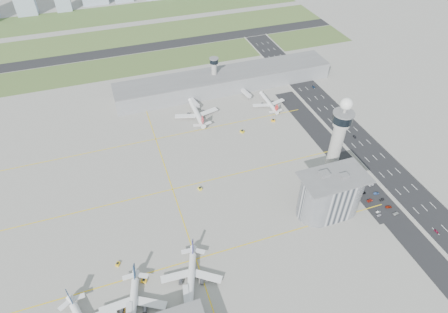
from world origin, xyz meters
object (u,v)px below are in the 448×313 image
object	(u,v)px
jet_bridge_far_0	(192,100)
car_lot_10	(371,185)
car_lot_6	(396,213)
jet_bridge_far_1	(242,91)
tug_5	(273,120)
tug_3	(200,188)
car_lot_7	(389,207)
admin_building	(330,194)
tug_4	(242,131)
car_hw_0	(437,231)
car_lot_0	(379,215)
jet_bridge_near_2	(188,312)
secondary_tower	(214,71)
car_lot_8	(382,199)
car_hw_4	(274,62)
car_lot_2	(370,200)
tug_0	(123,311)
car_lot_1	(379,212)
control_tower	(338,136)
car_lot_3	(363,193)
car_lot_11	(365,179)
tug_1	(118,264)
airplane_near_c	(191,276)
car_lot_9	(376,193)
car_lot_4	(356,188)
car_lot_5	(353,181)
airplane_far_b	(269,100)
car_hw_2	(314,87)
tug_2	(144,281)

from	to	relation	value
jet_bridge_far_0	car_lot_10	size ratio (longest dim) A/B	3.11
car_lot_6	jet_bridge_far_1	bearing A→B (deg)	11.06
tug_5	tug_3	bearing A→B (deg)	141.63
car_lot_7	admin_building	bearing A→B (deg)	83.68
tug_4	car_hw_0	xyz separation A→B (m)	(78.00, -135.77, -0.44)
tug_3	car_lot_0	world-z (taller)	tug_3
jet_bridge_near_2	jet_bridge_far_1	world-z (taller)	same
secondary_tower	car_lot_10	xyz separation A→B (m)	(64.12, -162.25, -18.18)
car_lot_8	car_hw_4	xyz separation A→B (m)	(15.14, 205.46, -0.03)
tug_3	car_lot_2	distance (m)	116.51
tug_0	car_lot_1	bearing A→B (deg)	55.21
control_tower	tug_0	size ratio (longest dim) A/B	18.37
car_lot_3	car_lot_11	world-z (taller)	car_lot_3
tug_1	jet_bridge_far_0	bearing A→B (deg)	91.24
car_lot_7	car_hw_0	world-z (taller)	car_lot_7
secondary_tower	tug_4	xyz separation A→B (m)	(-0.05, -74.65, -17.81)
admin_building	tug_4	bearing A→B (deg)	102.76
control_tower	car_lot_2	size ratio (longest dim) A/B	14.54
tug_3	car_lot_6	bearing A→B (deg)	132.05
car_lot_11	airplane_near_c	bearing A→B (deg)	104.20
car_lot_0	tug_4	bearing A→B (deg)	20.26
tug_0	car_lot_2	size ratio (longest dim) A/B	0.79
jet_bridge_far_1	control_tower	bearing A→B (deg)	-0.84
airplane_near_c	car_lot_7	xyz separation A→B (m)	(138.80, 9.43, -5.11)
tug_3	car_lot_9	world-z (taller)	tug_3
car_lot_1	jet_bridge_far_0	bearing A→B (deg)	21.43
control_tower	jet_bridge_near_2	xyz separation A→B (m)	(-125.00, -69.00, -32.19)
control_tower	car_lot_7	world-z (taller)	control_tower
tug_3	car_lot_3	bearing A→B (deg)	139.78
car_lot_0	jet_bridge_far_0	bearing A→B (deg)	20.74
tug_1	car_lot_4	xyz separation A→B (m)	(165.81, 7.50, -0.17)
jet_bridge_far_1	tug_1	size ratio (longest dim) A/B	4.96
car_hw_0	car_lot_5	bearing A→B (deg)	112.13
airplane_far_b	car_hw_2	bearing A→B (deg)	-75.73
car_lot_8	tug_3	bearing A→B (deg)	59.66
tug_2	car_lot_10	world-z (taller)	tug_2
airplane_far_b	car_lot_1	distance (m)	141.82
secondary_tower	jet_bridge_far_0	distance (m)	36.91
car_lot_4	car_lot_9	size ratio (longest dim) A/B	0.96
tug_4	car_lot_0	xyz separation A→B (m)	(52.24, -112.90, -0.43)
car_lot_5	jet_bridge_far_1	bearing A→B (deg)	15.97
jet_bridge_far_0	car_lot_4	size ratio (longest dim) A/B	3.65
airplane_far_b	tug_0	bearing A→B (deg)	135.42
airplane_near_c	car_lot_1	xyz separation A→B (m)	(129.82, 8.09, -5.17)
secondary_tower	tug_0	distance (m)	229.90
car_lot_0	car_lot_1	xyz separation A→B (m)	(1.38, 2.54, -0.00)
car_lot_11	tug_1	bearing A→B (deg)	93.49
jet_bridge_far_0	car_lot_0	xyz separation A→B (m)	(80.19, -169.55, -2.30)
car_lot_3	car_hw_0	bearing A→B (deg)	-152.22
control_tower	car_lot_8	world-z (taller)	control_tower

